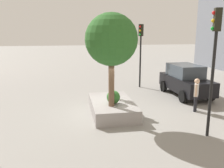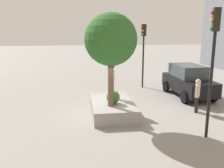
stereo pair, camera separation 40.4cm
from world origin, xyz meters
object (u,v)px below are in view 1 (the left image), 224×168
Objects in this scene: planter_ledge at (112,107)px; sedan_parked at (186,80)px; skateboard at (112,97)px; traffic_light_corner at (214,53)px; bystander_watching at (196,93)px; plaza_tree at (111,40)px; traffic_light_median at (141,45)px; skateboarder at (112,78)px.

sedan_parked is at bearing 116.09° from planter_ledge.
skateboard is 0.16× the size of traffic_light_corner.
planter_ledge is 4.51m from bystander_watching.
plaza_tree is 7.08m from sedan_parked.
traffic_light_median is at bearing -142.31° from sedan_parked.
sedan_parked is 2.51× the size of bystander_watching.
plaza_tree is at bearing -11.90° from planter_ledge.
traffic_light_corner is 3.96m from bystander_watching.
sedan_parked reaches higher than planter_ledge.
plaza_tree is at bearing -58.07° from sedan_parked.
traffic_light_corner reaches higher than skateboard.
skateboarder is at bearing -141.09° from traffic_light_corner.
traffic_light_median is (-6.36, 3.28, -0.62)m from plaza_tree.
sedan_parked is 0.89× the size of traffic_light_corner.
plaza_tree is 2.47× the size of skateboarder.
skateboard is 5.84m from traffic_light_corner.
skateboarder is 5.97m from traffic_light_median.
traffic_light_median reaches higher than bystander_watching.
traffic_light_median is 6.51m from bystander_watching.
planter_ledge is 3.57m from plaza_tree.
traffic_light_median is at bearing 152.72° from plaza_tree.
planter_ledge is 1.55m from skateboarder.
traffic_light_median is 2.63× the size of bystander_watching.
planter_ledge is 2.14× the size of skateboarder.
skateboarder reaches higher than bystander_watching.
traffic_light_median is (-4.95, 3.02, 2.47)m from skateboard.
traffic_light_corner is (2.62, 3.52, -0.40)m from plaza_tree.
skateboarder is 4.52m from bystander_watching.
sedan_parked is 3.23m from bystander_watching.
skateboarder is (-0.59, 0.09, 1.43)m from planter_ledge.
skateboarder is at bearing 169.34° from plaza_tree.
traffic_light_corner is (4.03, 3.26, 2.69)m from skateboard.
bystander_watching is (1.06, 4.34, -0.73)m from skateboarder.
traffic_light_corner reaches higher than traffic_light_median.
sedan_parked reaches higher than bystander_watching.
skateboard is at bearing -103.70° from bystander_watching.
skateboarder is (-1.42, 0.27, -2.04)m from plaza_tree.
traffic_light_median is at bearing 150.71° from planter_ledge.
skateboarder reaches higher than skateboard.
bystander_watching is (-2.98, 1.08, -2.37)m from traffic_light_corner.
traffic_light_corner is 2.83× the size of bystander_watching.
skateboard is (-0.59, 0.09, 0.38)m from planter_ledge.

